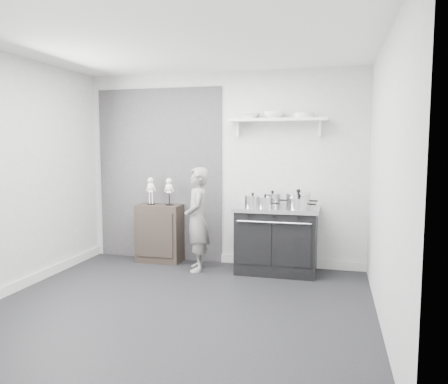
# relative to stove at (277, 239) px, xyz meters

# --- Properties ---
(ground) EXTENTS (4.00, 4.00, 0.00)m
(ground) POSITION_rel_stove_xyz_m (-0.83, -1.48, -0.44)
(ground) COLOR black
(ground) RESTS_ON ground
(room_shell) EXTENTS (4.02, 3.62, 2.71)m
(room_shell) POSITION_rel_stove_xyz_m (-0.92, -1.33, 1.20)
(room_shell) COLOR #B1B2AF
(room_shell) RESTS_ON ground
(wall_shelf) EXTENTS (1.30, 0.26, 0.24)m
(wall_shelf) POSITION_rel_stove_xyz_m (-0.03, 0.20, 1.57)
(wall_shelf) COLOR white
(wall_shelf) RESTS_ON room_shell
(stove) EXTENTS (1.10, 0.68, 0.88)m
(stove) POSITION_rel_stove_xyz_m (0.00, 0.00, 0.00)
(stove) COLOR black
(stove) RESTS_ON ground
(side_cabinet) EXTENTS (0.64, 0.37, 0.83)m
(side_cabinet) POSITION_rel_stove_xyz_m (-1.71, 0.13, -0.03)
(side_cabinet) COLOR black
(side_cabinet) RESTS_ON ground
(child) EXTENTS (0.47, 0.59, 1.39)m
(child) POSITION_rel_stove_xyz_m (-1.05, -0.18, 0.25)
(child) COLOR slate
(child) RESTS_ON ground
(pot_front_left) EXTENTS (0.30, 0.21, 0.19)m
(pot_front_left) POSITION_rel_stove_xyz_m (-0.31, -0.11, 0.51)
(pot_front_left) COLOR silver
(pot_front_left) RESTS_ON stove
(pot_back_left) EXTENTS (0.32, 0.24, 0.20)m
(pot_back_left) POSITION_rel_stove_xyz_m (-0.08, 0.12, 0.52)
(pot_back_left) COLOR silver
(pot_back_left) RESTS_ON stove
(pot_back_right) EXTENTS (0.41, 0.33, 0.23)m
(pot_back_right) POSITION_rel_stove_xyz_m (0.27, 0.07, 0.53)
(pot_back_right) COLOR silver
(pot_back_right) RESTS_ON stove
(pot_front_right) EXTENTS (0.34, 0.25, 0.19)m
(pot_front_right) POSITION_rel_stove_xyz_m (0.30, -0.15, 0.51)
(pot_front_right) COLOR silver
(pot_front_right) RESTS_ON stove
(pot_front_center) EXTENTS (0.28, 0.19, 0.17)m
(pot_front_center) POSITION_rel_stove_xyz_m (-0.13, -0.15, 0.51)
(pot_front_center) COLOR silver
(pot_front_center) RESTS_ON stove
(skeleton_full) EXTENTS (0.13, 0.08, 0.45)m
(skeleton_full) POSITION_rel_stove_xyz_m (-1.84, 0.13, 0.61)
(skeleton_full) COLOR silver
(skeleton_full) RESTS_ON side_cabinet
(skeleton_torso) EXTENTS (0.12, 0.08, 0.45)m
(skeleton_torso) POSITION_rel_stove_xyz_m (-1.56, 0.13, 0.61)
(skeleton_torso) COLOR silver
(skeleton_torso) RESTS_ON side_cabinet
(bowl_large) EXTENTS (0.28, 0.28, 0.07)m
(bowl_large) POSITION_rel_stove_xyz_m (-0.42, 0.19, 1.63)
(bowl_large) COLOR white
(bowl_large) RESTS_ON wall_shelf
(bowl_small) EXTENTS (0.27, 0.27, 0.09)m
(bowl_small) POSITION_rel_stove_xyz_m (-0.08, 0.19, 1.64)
(bowl_small) COLOR white
(bowl_small) RESTS_ON wall_shelf
(plate_stack) EXTENTS (0.27, 0.27, 0.06)m
(plate_stack) POSITION_rel_stove_xyz_m (0.31, 0.19, 1.63)
(plate_stack) COLOR silver
(plate_stack) RESTS_ON wall_shelf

